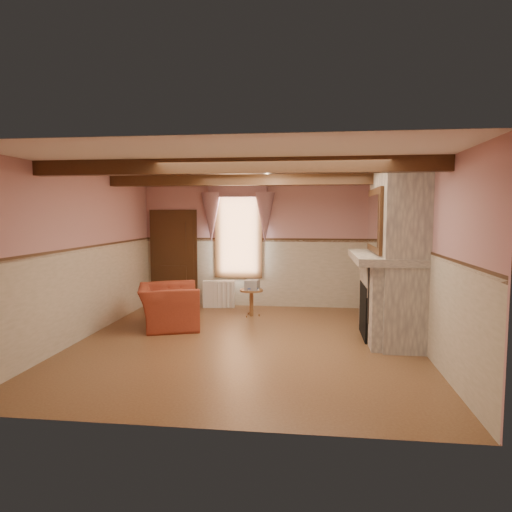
# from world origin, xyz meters

# --- Properties ---
(floor) EXTENTS (5.50, 6.00, 0.01)m
(floor) POSITION_xyz_m (0.00, 0.00, 0.00)
(floor) COLOR brown
(floor) RESTS_ON ground
(ceiling) EXTENTS (5.50, 6.00, 0.01)m
(ceiling) POSITION_xyz_m (0.00, 0.00, 2.80)
(ceiling) COLOR silver
(ceiling) RESTS_ON wall_back
(wall_back) EXTENTS (5.50, 0.02, 2.80)m
(wall_back) POSITION_xyz_m (0.00, 3.00, 1.40)
(wall_back) COLOR tan
(wall_back) RESTS_ON floor
(wall_front) EXTENTS (5.50, 0.02, 2.80)m
(wall_front) POSITION_xyz_m (0.00, -3.00, 1.40)
(wall_front) COLOR tan
(wall_front) RESTS_ON floor
(wall_left) EXTENTS (0.02, 6.00, 2.80)m
(wall_left) POSITION_xyz_m (-2.75, 0.00, 1.40)
(wall_left) COLOR tan
(wall_left) RESTS_ON floor
(wall_right) EXTENTS (0.02, 6.00, 2.80)m
(wall_right) POSITION_xyz_m (2.75, 0.00, 1.40)
(wall_right) COLOR tan
(wall_right) RESTS_ON floor
(wainscot) EXTENTS (5.50, 6.00, 1.50)m
(wainscot) POSITION_xyz_m (0.00, 0.00, 0.75)
(wainscot) COLOR beige
(wainscot) RESTS_ON floor
(chair_rail) EXTENTS (5.50, 6.00, 0.08)m
(chair_rail) POSITION_xyz_m (0.00, 0.00, 1.50)
(chair_rail) COLOR black
(chair_rail) RESTS_ON wainscot
(firebox) EXTENTS (0.20, 0.95, 0.90)m
(firebox) POSITION_xyz_m (2.00, 0.60, 0.45)
(firebox) COLOR black
(firebox) RESTS_ON floor
(armchair) EXTENTS (1.38, 1.48, 0.78)m
(armchair) POSITION_xyz_m (-1.56, 0.83, 0.39)
(armchair) COLOR maroon
(armchair) RESTS_ON floor
(side_table) EXTENTS (0.55, 0.55, 0.55)m
(side_table) POSITION_xyz_m (-0.17, 1.92, 0.28)
(side_table) COLOR brown
(side_table) RESTS_ON floor
(book_stack) EXTENTS (0.29, 0.34, 0.20)m
(book_stack) POSITION_xyz_m (-0.15, 1.89, 0.65)
(book_stack) COLOR #B7AD8C
(book_stack) RESTS_ON side_table
(radiator) EXTENTS (0.71, 0.24, 0.60)m
(radiator) POSITION_xyz_m (-1.00, 2.70, 0.30)
(radiator) COLOR white
(radiator) RESTS_ON floor
(bowl) EXTENTS (0.34, 0.34, 0.08)m
(bowl) POSITION_xyz_m (2.24, 0.56, 1.46)
(bowl) COLOR brown
(bowl) RESTS_ON mantel
(mantel_clock) EXTENTS (0.14, 0.24, 0.20)m
(mantel_clock) POSITION_xyz_m (2.24, 1.40, 1.52)
(mantel_clock) COLOR black
(mantel_clock) RESTS_ON mantel
(oil_lamp) EXTENTS (0.11, 0.11, 0.28)m
(oil_lamp) POSITION_xyz_m (2.24, 1.16, 1.56)
(oil_lamp) COLOR gold
(oil_lamp) RESTS_ON mantel
(candle_red) EXTENTS (0.06, 0.06, 0.16)m
(candle_red) POSITION_xyz_m (2.24, 0.15, 1.50)
(candle_red) COLOR #A41C14
(candle_red) RESTS_ON mantel
(jar_yellow) EXTENTS (0.06, 0.06, 0.12)m
(jar_yellow) POSITION_xyz_m (2.24, 0.29, 1.48)
(jar_yellow) COLOR gold
(jar_yellow) RESTS_ON mantel
(fireplace) EXTENTS (0.85, 2.00, 2.80)m
(fireplace) POSITION_xyz_m (2.42, 0.60, 1.40)
(fireplace) COLOR gray
(fireplace) RESTS_ON floor
(mantel) EXTENTS (1.05, 2.05, 0.12)m
(mantel) POSITION_xyz_m (2.24, 0.60, 1.36)
(mantel) COLOR gray
(mantel) RESTS_ON fireplace
(overmantel_mirror) EXTENTS (0.06, 1.44, 1.04)m
(overmantel_mirror) POSITION_xyz_m (2.06, 0.60, 1.97)
(overmantel_mirror) COLOR silver
(overmantel_mirror) RESTS_ON fireplace
(door) EXTENTS (1.10, 0.10, 2.10)m
(door) POSITION_xyz_m (-2.10, 2.94, 1.05)
(door) COLOR black
(door) RESTS_ON floor
(window) EXTENTS (1.06, 0.08, 2.02)m
(window) POSITION_xyz_m (-0.60, 2.97, 1.65)
(window) COLOR white
(window) RESTS_ON wall_back
(window_drapes) EXTENTS (1.30, 0.14, 1.40)m
(window_drapes) POSITION_xyz_m (-0.60, 2.88, 2.25)
(window_drapes) COLOR gray
(window_drapes) RESTS_ON wall_back
(ceiling_beam_front) EXTENTS (5.50, 0.18, 0.20)m
(ceiling_beam_front) POSITION_xyz_m (0.00, -1.20, 2.70)
(ceiling_beam_front) COLOR black
(ceiling_beam_front) RESTS_ON ceiling
(ceiling_beam_back) EXTENTS (5.50, 0.18, 0.20)m
(ceiling_beam_back) POSITION_xyz_m (0.00, 1.20, 2.70)
(ceiling_beam_back) COLOR black
(ceiling_beam_back) RESTS_ON ceiling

